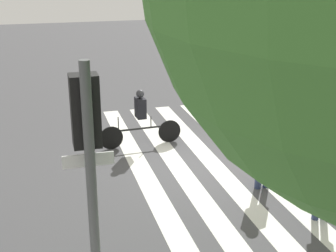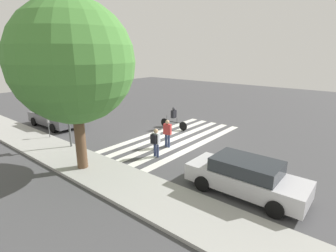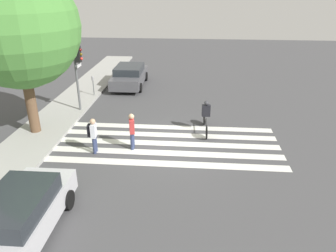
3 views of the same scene
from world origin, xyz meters
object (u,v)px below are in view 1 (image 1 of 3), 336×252
object	(u,v)px
pedestrian_adult_tall_backpack	(264,149)
cyclist_far_lane	(141,116)
pedestrian_adult_yellow_jacket	(325,178)
traffic_light	(89,158)

from	to	relation	value
pedestrian_adult_tall_backpack	cyclist_far_lane	bearing A→B (deg)	-71.29
pedestrian_adult_tall_backpack	pedestrian_adult_yellow_jacket	world-z (taller)	pedestrian_adult_tall_backpack
pedestrian_adult_yellow_jacket	traffic_light	bearing A→B (deg)	-161.24
traffic_light	pedestrian_adult_tall_backpack	xyz separation A→B (m)	(-4.16, -3.62, -1.79)
pedestrian_adult_tall_backpack	pedestrian_adult_yellow_jacket	size ratio (longest dim) A/B	1.05
cyclist_far_lane	traffic_light	bearing A→B (deg)	70.33
pedestrian_adult_tall_backpack	cyclist_far_lane	world-z (taller)	pedestrian_adult_tall_backpack
traffic_light	pedestrian_adult_yellow_jacket	world-z (taller)	traffic_light
traffic_light	pedestrian_adult_tall_backpack	world-z (taller)	traffic_light
pedestrian_adult_tall_backpack	cyclist_far_lane	xyz separation A→B (m)	(2.08, -3.24, -0.07)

